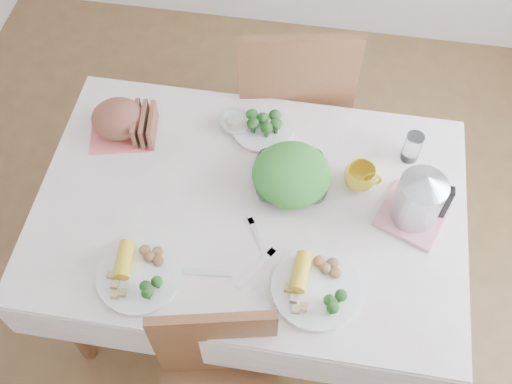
# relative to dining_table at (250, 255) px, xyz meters

# --- Properties ---
(floor) EXTENTS (3.60, 3.60, 0.00)m
(floor) POSITION_rel_dining_table_xyz_m (0.00, 0.00, -0.38)
(floor) COLOR brown
(floor) RESTS_ON ground
(dining_table) EXTENTS (1.40, 0.90, 0.75)m
(dining_table) POSITION_rel_dining_table_xyz_m (0.00, 0.00, 0.00)
(dining_table) COLOR brown
(dining_table) RESTS_ON floor
(tablecloth) EXTENTS (1.50, 1.00, 0.01)m
(tablecloth) POSITION_rel_dining_table_xyz_m (0.00, 0.00, 0.38)
(tablecloth) COLOR silver
(tablecloth) RESTS_ON dining_table
(chair_far) EXTENTS (0.56, 0.56, 1.06)m
(chair_far) POSITION_rel_dining_table_xyz_m (0.06, 0.75, 0.09)
(chair_far) COLOR brown
(chair_far) RESTS_ON floor
(salad_bowl) EXTENTS (0.30, 0.30, 0.06)m
(salad_bowl) POSITION_rel_dining_table_xyz_m (0.13, 0.11, 0.42)
(salad_bowl) COLOR white
(salad_bowl) RESTS_ON tablecloth
(dinner_plate_left) EXTENTS (0.33, 0.33, 0.02)m
(dinner_plate_left) POSITION_rel_dining_table_xyz_m (-0.31, -0.33, 0.40)
(dinner_plate_left) COLOR white
(dinner_plate_left) RESTS_ON tablecloth
(dinner_plate_right) EXTENTS (0.38, 0.38, 0.02)m
(dinner_plate_right) POSITION_rel_dining_table_xyz_m (0.26, -0.28, 0.40)
(dinner_plate_right) COLOR white
(dinner_plate_right) RESTS_ON tablecloth
(broccoli_plate) EXTENTS (0.26, 0.26, 0.02)m
(broccoli_plate) POSITION_rel_dining_table_xyz_m (-0.01, 0.34, 0.40)
(broccoli_plate) COLOR beige
(broccoli_plate) RESTS_ON tablecloth
(napkin) EXTENTS (0.27, 0.27, 0.00)m
(napkin) POSITION_rel_dining_table_xyz_m (-0.54, 0.25, 0.39)
(napkin) COLOR #FF6E68
(napkin) RESTS_ON tablecloth
(bread_loaf) EXTENTS (0.23, 0.22, 0.12)m
(bread_loaf) POSITION_rel_dining_table_xyz_m (-0.54, 0.25, 0.45)
(bread_loaf) COLOR brown
(bread_loaf) RESTS_ON napkin
(fruit_bowl) EXTENTS (0.16, 0.16, 0.04)m
(fruit_bowl) POSITION_rel_dining_table_xyz_m (-0.11, 0.34, 0.41)
(fruit_bowl) COLOR white
(fruit_bowl) RESTS_ON tablecloth
(yellow_mug) EXTENTS (0.12, 0.12, 0.09)m
(yellow_mug) POSITION_rel_dining_table_xyz_m (0.37, 0.15, 0.43)
(yellow_mug) COLOR yellow
(yellow_mug) RESTS_ON tablecloth
(glass_tumbler) EXTENTS (0.07, 0.07, 0.12)m
(glass_tumbler) POSITION_rel_dining_table_xyz_m (0.55, 0.30, 0.45)
(glass_tumbler) COLOR white
(glass_tumbler) RESTS_ON tablecloth
(pink_tray) EXTENTS (0.27, 0.27, 0.02)m
(pink_tray) POSITION_rel_dining_table_xyz_m (0.56, 0.05, 0.40)
(pink_tray) COLOR pink
(pink_tray) RESTS_ON tablecloth
(electric_kettle) EXTENTS (0.17, 0.17, 0.22)m
(electric_kettle) POSITION_rel_dining_table_xyz_m (0.56, 0.05, 0.51)
(electric_kettle) COLOR #B2B5BA
(electric_kettle) RESTS_ON pink_tray
(fork_left) EXTENTS (0.10, 0.15, 0.00)m
(fork_left) POSITION_rel_dining_table_xyz_m (0.05, -0.12, 0.39)
(fork_left) COLOR silver
(fork_left) RESTS_ON tablecloth
(fork_right) EXTENTS (0.11, 0.16, 0.00)m
(fork_right) POSITION_rel_dining_table_xyz_m (0.06, -0.24, 0.39)
(fork_right) COLOR silver
(fork_right) RESTS_ON tablecloth
(knife) EXTENTS (0.21, 0.04, 0.00)m
(knife) POSITION_rel_dining_table_xyz_m (-0.11, -0.28, 0.39)
(knife) COLOR silver
(knife) RESTS_ON tablecloth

